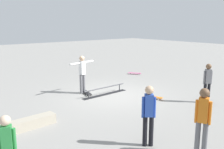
{
  "coord_description": "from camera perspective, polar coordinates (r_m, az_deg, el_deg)",
  "views": [
    {
      "loc": [
        6.84,
        8.22,
        3.17
      ],
      "look_at": [
        0.27,
        0.16,
        1.0
      ],
      "focal_mm": 39.95,
      "sensor_mm": 36.0,
      "label": 1
    }
  ],
  "objects": [
    {
      "name": "ground_plane",
      "position": [
        11.15,
        0.56,
        -4.73
      ],
      "size": [
        60.0,
        60.0,
        0.0
      ],
      "primitive_type": "plane",
      "color": "gray"
    },
    {
      "name": "grind_rail",
      "position": [
        11.21,
        -1.62,
        -3.85
      ],
      "size": [
        2.38,
        0.31,
        0.35
      ],
      "rotation": [
        0.0,
        0.0,
        0.03
      ],
      "color": "black",
      "rests_on": "ground_plane"
    },
    {
      "name": "skate_ledge",
      "position": [
        8.13,
        -18.74,
        -10.63
      ],
      "size": [
        1.76,
        0.46,
        0.31
      ],
      "primitive_type": "cube",
      "rotation": [
        0.0,
        0.0,
        0.04
      ],
      "color": "#B2A893",
      "rests_on": "ground_plane"
    },
    {
      "name": "skater_main",
      "position": [
        11.29,
        -6.83,
        0.64
      ],
      "size": [
        1.38,
        0.34,
        1.73
      ],
      "rotation": [
        0.0,
        0.0,
        0.19
      ],
      "color": "slate",
      "rests_on": "ground_plane"
    },
    {
      "name": "skateboard_main",
      "position": [
        11.33,
        -5.8,
        -4.13
      ],
      "size": [
        0.39,
        0.82,
        0.09
      ],
      "rotation": [
        0.0,
        0.0,
        4.47
      ],
      "color": "black",
      "rests_on": "ground_plane"
    },
    {
      "name": "bystander_green_shirt",
      "position": [
        5.3,
        -22.79,
        -15.21
      ],
      "size": [
        0.33,
        0.24,
        1.49
      ],
      "rotation": [
        0.0,
        0.0,
        5.86
      ],
      "color": "#2D3351",
      "rests_on": "ground_plane"
    },
    {
      "name": "bystander_blue_shirt",
      "position": [
        6.5,
        8.38,
        -8.61
      ],
      "size": [
        0.33,
        0.29,
        1.62
      ],
      "rotation": [
        0.0,
        0.0,
        5.61
      ],
      "color": "black",
      "rests_on": "ground_plane"
    },
    {
      "name": "bystander_orange_shirt",
      "position": [
        6.37,
        20.04,
        -9.34
      ],
      "size": [
        0.27,
        0.38,
        1.68
      ],
      "rotation": [
        0.0,
        0.0,
        5.13
      ],
      "color": "slate",
      "rests_on": "ground_plane"
    },
    {
      "name": "bystander_grey_shirt",
      "position": [
        10.61,
        21.03,
        -1.38
      ],
      "size": [
        0.33,
        0.27,
        1.59
      ],
      "rotation": [
        0.0,
        0.0,
        5.68
      ],
      "color": "black",
      "rests_on": "ground_plane"
    },
    {
      "name": "loose_skateboard_pink",
      "position": [
        15.64,
        5.19,
        0.31
      ],
      "size": [
        0.64,
        0.76,
        0.09
      ],
      "rotation": [
        0.0,
        0.0,
        2.21
      ],
      "color": "#E05993",
      "rests_on": "ground_plane"
    },
    {
      "name": "loose_skateboard_orange",
      "position": [
        10.78,
        9.48,
        -5.07
      ],
      "size": [
        0.44,
        0.82,
        0.09
      ],
      "rotation": [
        0.0,
        0.0,
        1.89
      ],
      "color": "orange",
      "rests_on": "ground_plane"
    }
  ]
}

